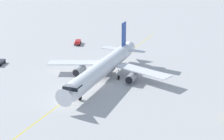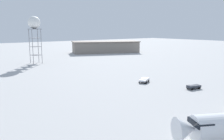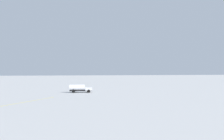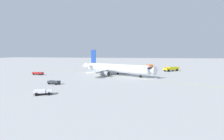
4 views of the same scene
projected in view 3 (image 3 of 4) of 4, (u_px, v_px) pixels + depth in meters
The scene contains 1 object.
fuel_tanker_truck at pixel (80, 88), 102.16m from camera, with size 8.15×2.88×2.87m.
Camera 3 is at (37.84, -37.61, 8.91)m, focal length 45.36 mm.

